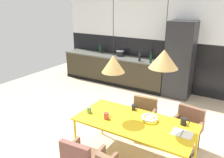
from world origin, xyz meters
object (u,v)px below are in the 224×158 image
mug_white_ceramic (134,107)px  mug_tall_blue (106,116)px  bottle_vinegar_dark (151,59)px  refrigerator_column (180,60)px  dining_table (135,124)px  open_book (182,133)px  mug_glass_clear (89,110)px  armchair_facing_counter (81,156)px  bottle_wine_green (140,57)px  armchair_far_side (143,112)px  fruit_bowl (150,118)px  bottle_oil_tall (100,49)px  pendant_lamp_over_table_far (164,59)px  pendant_lamp_over_table_near (113,64)px  cooking_pot (120,53)px  mug_dark_espresso (184,122)px  armchair_near_window (188,124)px

mug_white_ceramic → mug_tall_blue: size_ratio=0.90×
bottle_vinegar_dark → mug_white_ceramic: bearing=-73.8°
refrigerator_column → dining_table: (0.18, -3.08, -0.32)m
open_book → mug_glass_clear: (-1.49, -0.18, 0.04)m
refrigerator_column → armchair_facing_counter: bearing=-93.4°
mug_glass_clear → bottle_wine_green: 3.08m
armchair_far_side → open_book: 1.23m
dining_table → fruit_bowl: size_ratio=6.99×
bottle_oil_tall → bottle_vinegar_dark: bottle_vinegar_dark is taller
bottle_vinegar_dark → refrigerator_column: bearing=15.6°
open_book → bottle_oil_tall: 4.74m
bottle_oil_tall → bottle_wine_green: bearing=-11.1°
dining_table → armchair_far_side: armchair_far_side is taller
mug_white_ceramic → pendant_lamp_over_table_far: bearing=-28.1°
dining_table → bottle_wine_green: size_ratio=5.66×
bottle_vinegar_dark → pendant_lamp_over_table_near: (0.55, -2.92, 0.61)m
mug_glass_clear → cooking_pot: cooking_pot is taller
dining_table → open_book: size_ratio=6.48×
armchair_far_side → pendant_lamp_over_table_far: 1.60m
fruit_bowl → mug_tall_blue: 0.68m
mug_dark_espresso → cooking_pot: 3.96m
pendant_lamp_over_table_far → armchair_far_side: bearing=127.1°
armchair_near_window → bottle_wine_green: (-1.90, 2.08, 0.54)m
mug_glass_clear → bottle_oil_tall: (-2.04, 3.34, 0.22)m
armchair_facing_counter → mug_glass_clear: size_ratio=6.36×
armchair_facing_counter → pendant_lamp_over_table_near: 1.39m
open_book → mug_white_ceramic: bearing=161.5°
dining_table → bottle_oil_tall: 4.27m
fruit_bowl → bottle_wine_green: bearing=117.7°
mug_dark_espresso → bottle_wine_green: bearing=126.6°
dining_table → bottle_wine_green: 3.18m
armchair_facing_counter → bottle_oil_tall: 4.72m
bottle_wine_green → bottle_vinegar_dark: bearing=-3.5°
mug_glass_clear → bottle_oil_tall: bottle_oil_tall is taller
mug_glass_clear → bottle_vinegar_dark: bearing=92.8°
refrigerator_column → armchair_near_window: bearing=-70.2°
mug_dark_espresso → cooking_pot: size_ratio=0.57×
mug_dark_espresso → mug_tall_blue: (-1.09, -0.45, -0.00)m
mug_white_ceramic → fruit_bowl: bearing=-28.4°
mug_glass_clear → pendant_lamp_over_table_near: size_ratio=0.09×
mug_white_ceramic → mug_dark_espresso: bearing=-3.2°
refrigerator_column → pendant_lamp_over_table_far: size_ratio=1.71×
open_book → cooking_pot: cooking_pot is taller
mug_white_ceramic → pendant_lamp_over_table_near: pendant_lamp_over_table_near is taller
armchair_far_side → mug_dark_espresso: size_ratio=5.38×
armchair_far_side → mug_dark_espresso: (0.88, -0.51, 0.30)m
armchair_facing_counter → mug_white_ceramic: 1.24m
armchair_near_window → pendant_lamp_over_table_far: (-0.26, -0.77, 1.29)m
bottle_vinegar_dark → mug_tall_blue: bearing=-80.7°
mug_glass_clear → bottle_oil_tall: 3.91m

